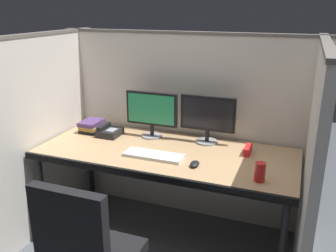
{
  "coord_description": "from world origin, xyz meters",
  "views": [
    {
      "loc": [
        0.89,
        -1.99,
        1.76
      ],
      "look_at": [
        0.0,
        0.35,
        0.92
      ],
      "focal_mm": 38.42,
      "sensor_mm": 36.0,
      "label": 1
    }
  ],
  "objects_px": {
    "red_stapler": "(248,150)",
    "soda_can": "(260,172)",
    "desk_phone": "(109,132)",
    "keyboard_main": "(154,155)",
    "monitor_left": "(152,111)",
    "desk": "(165,158)",
    "computer_mouse": "(195,164)",
    "monitor_right": "(208,116)",
    "book_stack": "(92,126)"
  },
  "relations": [
    {
      "from": "red_stapler",
      "to": "soda_can",
      "type": "height_order",
      "value": "soda_can"
    },
    {
      "from": "desk_phone",
      "to": "keyboard_main",
      "type": "bearing_deg",
      "value": -28.24
    },
    {
      "from": "keyboard_main",
      "to": "desk_phone",
      "type": "distance_m",
      "value": 0.58
    },
    {
      "from": "monitor_left",
      "to": "keyboard_main",
      "type": "height_order",
      "value": "monitor_left"
    },
    {
      "from": "monitor_left",
      "to": "red_stapler",
      "type": "bearing_deg",
      "value": -5.52
    },
    {
      "from": "desk",
      "to": "computer_mouse",
      "type": "bearing_deg",
      "value": -30.81
    },
    {
      "from": "desk_phone",
      "to": "soda_can",
      "type": "relative_size",
      "value": 1.56
    },
    {
      "from": "monitor_right",
      "to": "red_stapler",
      "type": "height_order",
      "value": "monitor_right"
    },
    {
      "from": "computer_mouse",
      "to": "soda_can",
      "type": "height_order",
      "value": "soda_can"
    },
    {
      "from": "keyboard_main",
      "to": "book_stack",
      "type": "relative_size",
      "value": 1.97
    },
    {
      "from": "monitor_left",
      "to": "red_stapler",
      "type": "height_order",
      "value": "monitor_left"
    },
    {
      "from": "monitor_left",
      "to": "book_stack",
      "type": "xyz_separation_m",
      "value": [
        -0.53,
        -0.05,
        -0.17
      ]
    },
    {
      "from": "keyboard_main",
      "to": "soda_can",
      "type": "height_order",
      "value": "soda_can"
    },
    {
      "from": "keyboard_main",
      "to": "red_stapler",
      "type": "xyz_separation_m",
      "value": [
        0.62,
        0.3,
        0.02
      ]
    },
    {
      "from": "computer_mouse",
      "to": "desk_phone",
      "type": "bearing_deg",
      "value": 158.73
    },
    {
      "from": "monitor_left",
      "to": "book_stack",
      "type": "bearing_deg",
      "value": -174.18
    },
    {
      "from": "monitor_left",
      "to": "keyboard_main",
      "type": "distance_m",
      "value": 0.46
    },
    {
      "from": "book_stack",
      "to": "soda_can",
      "type": "height_order",
      "value": "soda_can"
    },
    {
      "from": "keyboard_main",
      "to": "soda_can",
      "type": "bearing_deg",
      "value": -8.53
    },
    {
      "from": "desk",
      "to": "monitor_left",
      "type": "relative_size",
      "value": 4.42
    },
    {
      "from": "computer_mouse",
      "to": "soda_can",
      "type": "bearing_deg",
      "value": -8.46
    },
    {
      "from": "desk",
      "to": "red_stapler",
      "type": "relative_size",
      "value": 12.67
    },
    {
      "from": "keyboard_main",
      "to": "book_stack",
      "type": "bearing_deg",
      "value": 155.5
    },
    {
      "from": "book_stack",
      "to": "soda_can",
      "type": "bearing_deg",
      "value": -16.59
    },
    {
      "from": "monitor_right",
      "to": "computer_mouse",
      "type": "bearing_deg",
      "value": -85.25
    },
    {
      "from": "keyboard_main",
      "to": "computer_mouse",
      "type": "relative_size",
      "value": 4.48
    },
    {
      "from": "computer_mouse",
      "to": "desk_phone",
      "type": "relative_size",
      "value": 0.51
    },
    {
      "from": "computer_mouse",
      "to": "red_stapler",
      "type": "height_order",
      "value": "red_stapler"
    },
    {
      "from": "keyboard_main",
      "to": "desk_phone",
      "type": "height_order",
      "value": "desk_phone"
    },
    {
      "from": "red_stapler",
      "to": "monitor_right",
      "type": "bearing_deg",
      "value": 162.31
    },
    {
      "from": "monitor_left",
      "to": "monitor_right",
      "type": "height_order",
      "value": "same"
    },
    {
      "from": "book_stack",
      "to": "monitor_left",
      "type": "bearing_deg",
      "value": 5.82
    },
    {
      "from": "monitor_right",
      "to": "keyboard_main",
      "type": "relative_size",
      "value": 1.0
    },
    {
      "from": "computer_mouse",
      "to": "monitor_right",
      "type": "bearing_deg",
      "value": 94.75
    },
    {
      "from": "red_stapler",
      "to": "desk_phone",
      "type": "bearing_deg",
      "value": -178.86
    },
    {
      "from": "keyboard_main",
      "to": "computer_mouse",
      "type": "distance_m",
      "value": 0.32
    },
    {
      "from": "monitor_right",
      "to": "book_stack",
      "type": "distance_m",
      "value": 1.01
    },
    {
      "from": "desk_phone",
      "to": "soda_can",
      "type": "distance_m",
      "value": 1.33
    },
    {
      "from": "monitor_right",
      "to": "soda_can",
      "type": "bearing_deg",
      "value": -47.82
    },
    {
      "from": "desk",
      "to": "soda_can",
      "type": "xyz_separation_m",
      "value": [
        0.71,
        -0.23,
        0.11
      ]
    },
    {
      "from": "book_stack",
      "to": "soda_can",
      "type": "distance_m",
      "value": 1.52
    },
    {
      "from": "soda_can",
      "to": "keyboard_main",
      "type": "bearing_deg",
      "value": 171.47
    },
    {
      "from": "monitor_left",
      "to": "soda_can",
      "type": "height_order",
      "value": "monitor_left"
    },
    {
      "from": "monitor_right",
      "to": "monitor_left",
      "type": "bearing_deg",
      "value": -176.17
    },
    {
      "from": "keyboard_main",
      "to": "soda_can",
      "type": "distance_m",
      "value": 0.76
    },
    {
      "from": "monitor_left",
      "to": "computer_mouse",
      "type": "distance_m",
      "value": 0.68
    },
    {
      "from": "keyboard_main",
      "to": "red_stapler",
      "type": "relative_size",
      "value": 2.87
    },
    {
      "from": "monitor_left",
      "to": "desk_phone",
      "type": "bearing_deg",
      "value": -163.84
    },
    {
      "from": "desk_phone",
      "to": "soda_can",
      "type": "xyz_separation_m",
      "value": [
        1.27,
        -0.39,
        0.03
      ]
    },
    {
      "from": "monitor_right",
      "to": "book_stack",
      "type": "height_order",
      "value": "monitor_right"
    }
  ]
}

